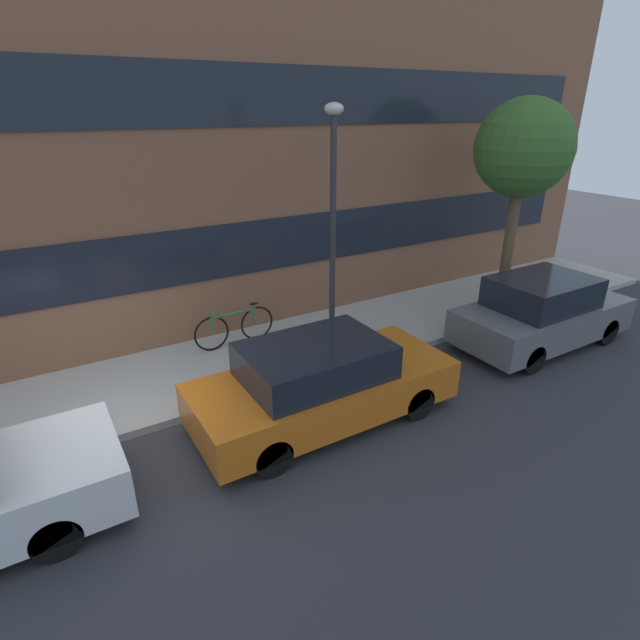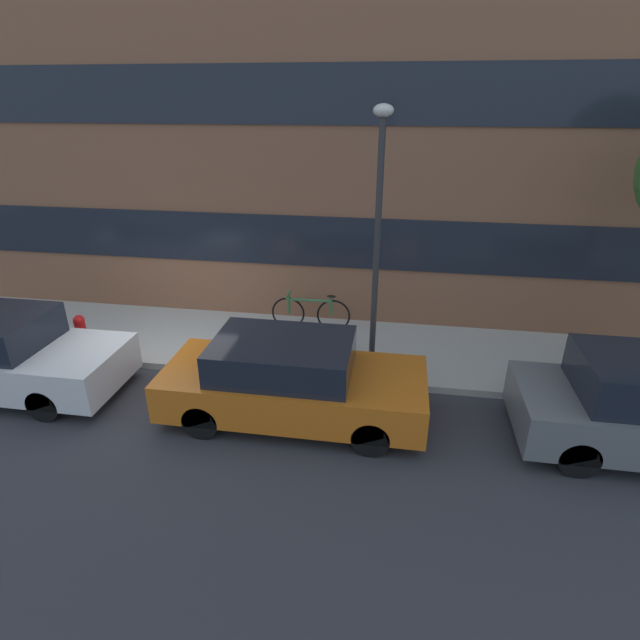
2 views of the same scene
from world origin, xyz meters
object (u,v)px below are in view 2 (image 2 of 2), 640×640
(parked_car_orange, at_px, (291,380))
(lamp_post, at_px, (378,218))
(fire_hydrant, at_px, (81,332))
(bicycle, at_px, (310,312))

(parked_car_orange, height_order, lamp_post, lamp_post)
(fire_hydrant, bearing_deg, lamp_post, 1.46)
(parked_car_orange, bearing_deg, fire_hydrant, 162.76)
(parked_car_orange, xyz_separation_m, bicycle, (-0.23, 3.03, -0.13))
(fire_hydrant, distance_m, lamp_post, 6.32)
(bicycle, bearing_deg, parked_car_orange, 93.05)
(fire_hydrant, relative_size, lamp_post, 0.16)
(bicycle, distance_m, lamp_post, 3.16)
(parked_car_orange, bearing_deg, bicycle, 94.33)
(bicycle, relative_size, lamp_post, 0.38)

